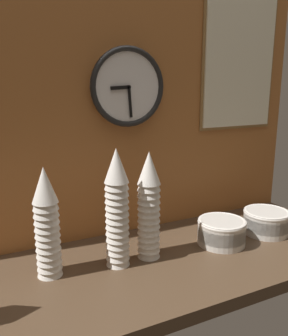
# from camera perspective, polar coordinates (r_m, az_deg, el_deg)

# --- Properties ---
(ground_plane) EXTENTS (1.60, 0.56, 0.04)m
(ground_plane) POSITION_cam_1_polar(r_m,az_deg,el_deg) (1.17, -0.19, -15.75)
(ground_plane) COLOR #4C3826
(wall_tiled_back) EXTENTS (1.60, 0.03, 1.05)m
(wall_tiled_back) POSITION_cam_1_polar(r_m,az_deg,el_deg) (1.27, -5.61, 12.17)
(wall_tiled_back) COLOR #A3602D
(wall_tiled_back) RESTS_ON ground_plane
(cup_stack_center_right) EXTENTS (0.07, 0.07, 0.35)m
(cup_stack_center_right) POSITION_cam_1_polar(r_m,az_deg,el_deg) (1.13, 0.79, -6.07)
(cup_stack_center_right) COLOR white
(cup_stack_center_right) RESTS_ON ground_plane
(cup_stack_center_left) EXTENTS (0.07, 0.07, 0.33)m
(cup_stack_center_left) POSITION_cam_1_polar(r_m,az_deg,el_deg) (1.06, -15.32, -8.47)
(cup_stack_center_left) COLOR white
(cup_stack_center_left) RESTS_ON ground_plane
(cup_stack_center) EXTENTS (0.07, 0.07, 0.37)m
(cup_stack_center) POSITION_cam_1_polar(r_m,az_deg,el_deg) (1.08, -4.34, -6.47)
(cup_stack_center) COLOR white
(cup_stack_center) RESTS_ON ground_plane
(bowl_stack_far_right) EXTENTS (0.17, 0.17, 0.09)m
(bowl_stack_far_right) POSITION_cam_1_polar(r_m,az_deg,el_deg) (1.43, 19.03, -8.04)
(bowl_stack_far_right) COLOR beige
(bowl_stack_far_right) RESTS_ON ground_plane
(bowl_stack_right) EXTENTS (0.17, 0.17, 0.09)m
(bowl_stack_right) POSITION_cam_1_polar(r_m,az_deg,el_deg) (1.30, 12.31, -9.81)
(bowl_stack_right) COLOR beige
(bowl_stack_right) RESTS_ON ground_plane
(wall_clock) EXTENTS (0.28, 0.03, 0.28)m
(wall_clock) POSITION_cam_1_polar(r_m,az_deg,el_deg) (1.26, -2.60, 12.84)
(wall_clock) COLOR white
(menu_board) EXTENTS (0.36, 0.01, 0.61)m
(menu_board) POSITION_cam_1_polar(r_m,az_deg,el_deg) (1.54, 15.15, 17.39)
(menu_board) COLOR olive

